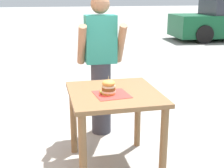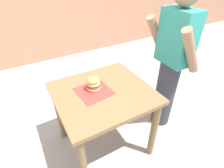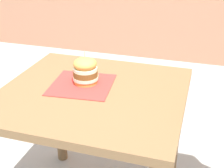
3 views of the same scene
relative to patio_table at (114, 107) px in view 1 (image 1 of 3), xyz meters
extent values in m
plane|color=#9E9E99|center=(0.00, 0.00, -0.65)|extent=(80.00, 80.00, 0.00)
cube|color=brown|center=(0.00, 0.00, 0.13)|extent=(0.85, 0.90, 0.04)
cylinder|color=brown|center=(-0.36, -0.39, -0.27)|extent=(0.07, 0.07, 0.76)
cylinder|color=brown|center=(0.36, -0.39, -0.27)|extent=(0.07, 0.07, 0.76)
cylinder|color=brown|center=(-0.36, 0.39, -0.27)|extent=(0.07, 0.07, 0.76)
cylinder|color=brown|center=(0.36, 0.39, -0.27)|extent=(0.07, 0.07, 0.76)
cube|color=red|center=(-0.04, -0.07, 0.15)|extent=(0.33, 0.33, 0.00)
cylinder|color=gold|center=(-0.07, -0.06, 0.16)|extent=(0.12, 0.12, 0.02)
cylinder|color=beige|center=(-0.07, -0.06, 0.18)|extent=(0.13, 0.13, 0.02)
cylinder|color=brown|center=(-0.07, -0.06, 0.21)|extent=(0.13, 0.13, 0.03)
cylinder|color=beige|center=(-0.07, -0.06, 0.23)|extent=(0.12, 0.12, 0.02)
ellipsoid|color=gold|center=(-0.07, -0.06, 0.26)|extent=(0.12, 0.12, 0.06)
cylinder|color=#D1B77F|center=(-0.07, -0.06, 0.30)|extent=(0.00, 0.00, 0.05)
cylinder|color=#8EA83D|center=(-0.12, -0.06, 0.17)|extent=(0.05, 0.09, 0.02)
cylinder|color=#33333D|center=(0.03, 0.85, -0.20)|extent=(0.24, 0.24, 0.90)
cube|color=teal|center=(0.03, 0.85, 0.53)|extent=(0.36, 0.22, 0.56)
sphere|color=#9E7051|center=(0.03, 0.85, 0.93)|extent=(0.22, 0.22, 0.22)
cylinder|color=#9E7051|center=(-0.20, 0.79, 0.48)|extent=(0.09, 0.34, 0.50)
cylinder|color=#9E7051|center=(0.26, 0.79, 0.48)|extent=(0.09, 0.34, 0.50)
cylinder|color=black|center=(4.91, 7.24, -0.33)|extent=(0.65, 0.27, 0.64)
cylinder|color=black|center=(5.02, 8.85, -0.33)|extent=(0.65, 0.27, 0.64)
camera|label=1|loc=(-0.64, -2.75, 1.05)|focal=50.00mm
camera|label=2|loc=(1.19, -0.58, 1.17)|focal=28.00mm
camera|label=3|loc=(1.28, 0.49, 0.85)|focal=50.00mm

